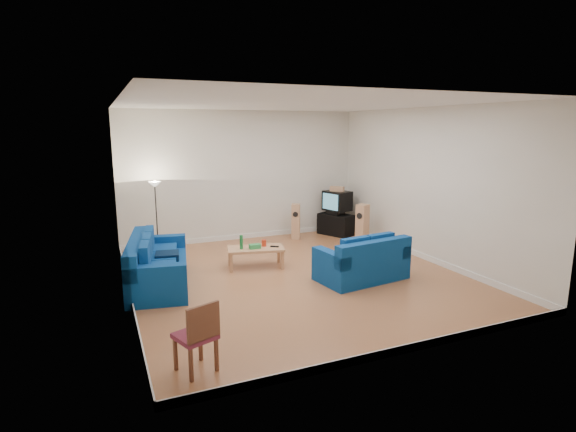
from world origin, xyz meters
name	(u,v)px	position (x,y,z in m)	size (l,w,h in m)	color
room	(297,196)	(0.00, 0.00, 1.54)	(6.01, 6.51, 3.21)	brown
sofa_three_seat	(155,268)	(-2.51, 0.56, 0.32)	(1.33, 2.37, 0.86)	navy
sofa_loveseat	(363,264)	(1.06, -0.66, 0.31)	(1.72, 1.11, 0.81)	navy
coffee_table	(256,250)	(-0.51, 0.86, 0.35)	(1.21, 0.79, 0.41)	tan
bottle	(241,242)	(-0.81, 0.87, 0.55)	(0.07, 0.07, 0.28)	#197233
tissue_box	(255,246)	(-0.55, 0.79, 0.45)	(0.22, 0.12, 0.09)	green
red_canister	(264,243)	(-0.32, 0.89, 0.47)	(0.10, 0.10, 0.13)	red
remote	(275,246)	(-0.14, 0.76, 0.42)	(0.17, 0.05, 0.02)	black
tv_stand	(336,224)	(2.36, 2.70, 0.27)	(0.89, 0.50, 0.55)	black
av_receiver	(335,213)	(2.33, 2.69, 0.59)	(0.40, 0.32, 0.09)	black
television	(337,201)	(2.40, 2.73, 0.90)	(0.66, 0.78, 0.51)	black
centre_speaker	(337,189)	(2.37, 2.71, 1.22)	(0.36, 0.14, 0.13)	tan
speaker_left	(296,221)	(1.20, 2.70, 0.45)	(0.31, 0.33, 0.89)	tan
speaker_right	(362,224)	(2.45, 1.57, 0.49)	(0.36, 0.34, 0.98)	tan
floor_lamp	(155,194)	(-2.20, 2.70, 1.34)	(0.28, 0.28, 1.62)	black
dining_chair	(198,334)	(-2.43, -2.67, 0.48)	(0.53, 0.53, 0.86)	brown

